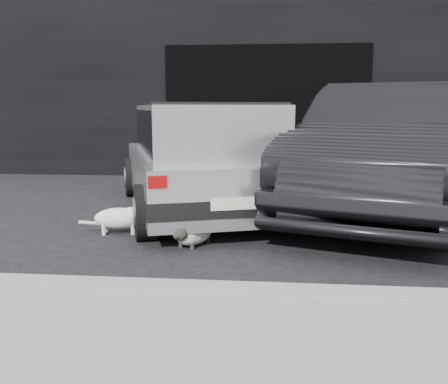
# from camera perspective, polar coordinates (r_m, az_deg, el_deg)

# --- Properties ---
(ground) EXTENTS (80.00, 80.00, 0.00)m
(ground) POSITION_cam_1_polar(r_m,az_deg,el_deg) (6.27, -5.10, -3.23)
(ground) COLOR black
(ground) RESTS_ON ground
(building_facade) EXTENTS (34.00, 4.00, 5.00)m
(building_facade) POSITION_cam_1_polar(r_m,az_deg,el_deg) (12.06, 5.07, 14.86)
(building_facade) COLOR black
(building_facade) RESTS_ON ground
(garage_opening) EXTENTS (4.00, 0.10, 2.60)m
(garage_opening) POSITION_cam_1_polar(r_m,az_deg,el_deg) (10.00, 4.83, 9.06)
(garage_opening) COLOR black
(garage_opening) RESTS_ON ground
(curb) EXTENTS (18.00, 0.25, 0.12)m
(curb) POSITION_cam_1_polar(r_m,az_deg,el_deg) (3.66, 2.92, -11.71)
(curb) COLOR gray
(curb) RESTS_ON ground
(silver_hatchback) EXTENTS (2.92, 4.29, 1.45)m
(silver_hatchback) POSITION_cam_1_polar(r_m,az_deg,el_deg) (6.65, -2.56, 4.44)
(silver_hatchback) COLOR #B5B8BA
(silver_hatchback) RESTS_ON ground
(second_car) EXTENTS (3.44, 5.53, 1.72)m
(second_car) POSITION_cam_1_polar(r_m,az_deg,el_deg) (6.95, 18.57, 4.74)
(second_car) COLOR black
(second_car) RESTS_ON ground
(cat_siamese) EXTENTS (0.45, 0.77, 0.28)m
(cat_siamese) POSITION_cam_1_polar(r_m,az_deg,el_deg) (5.08, -3.66, -4.80)
(cat_siamese) COLOR beige
(cat_siamese) RESTS_ON ground
(cat_white) EXTENTS (0.79, 0.36, 0.38)m
(cat_white) POSITION_cam_1_polar(r_m,az_deg,el_deg) (5.69, -11.55, -2.84)
(cat_white) COLOR silver
(cat_white) RESTS_ON ground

